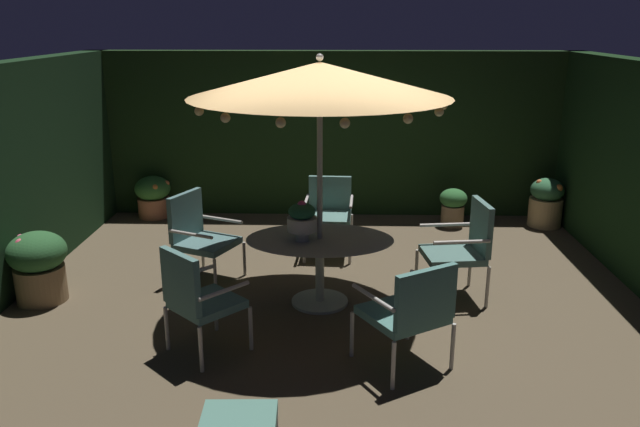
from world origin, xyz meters
name	(u,v)px	position (x,y,z in m)	size (l,w,h in m)	color
ground_plane	(329,297)	(0.00, 0.00, -0.01)	(7.19, 6.53, 0.02)	brown
hedge_backdrop_rear	(332,134)	(0.00, 3.11, 1.20)	(7.19, 0.30, 2.41)	black
patio_dining_table	(320,253)	(-0.09, -0.17, 0.56)	(1.50, 1.05, 0.72)	#B3B7A8
patio_umbrella	(320,80)	(-0.09, -0.17, 2.28)	(2.51, 2.51, 2.53)	#B9B4A9
centerpiece_planter	(302,219)	(-0.27, -0.24, 0.94)	(0.30, 0.30, 0.41)	beige
patio_chair_north	(197,296)	(-1.12, -1.25, 0.56)	(0.78, 0.78, 0.99)	#B7AFA5
patio_chair_northeast	(411,309)	(0.69, -1.44, 0.55)	(0.87, 0.87, 0.96)	#BBB6AD
patio_chair_east	(464,244)	(1.40, 0.02, 0.59)	(0.70, 0.66, 1.05)	#BAB1A4
patio_chair_southeast	(329,209)	(-0.02, 1.31, 0.57)	(0.62, 0.61, 0.96)	#BBB3AD
patio_chair_south	(199,233)	(-1.46, 0.44, 0.55)	(0.80, 0.80, 0.99)	#BBB0A4
ottoman_footrest	(239,425)	(-0.54, -2.74, 0.34)	(0.50, 0.43, 0.40)	#B4B0AA
potted_plant_back_center	(546,202)	(3.05, 2.50, 0.36)	(0.47, 0.47, 0.70)	tan
potted_plant_left_near	(453,205)	(1.73, 2.47, 0.30)	(0.39, 0.39, 0.54)	#7D6548
potted_plant_back_right	(38,264)	(-3.01, -0.19, 0.41)	(0.60, 0.60, 0.75)	olive
potted_plant_back_left	(153,195)	(-2.66, 2.78, 0.33)	(0.52, 0.52, 0.62)	#AA6445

